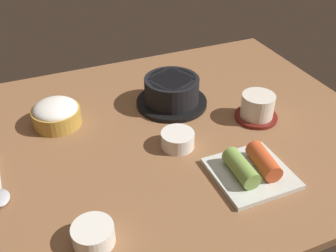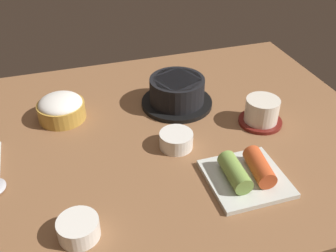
# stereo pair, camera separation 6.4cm
# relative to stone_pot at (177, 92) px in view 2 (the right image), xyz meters

# --- Properties ---
(dining_table) EXTENTS (1.00, 0.76, 0.02)m
(dining_table) POSITION_rel_stone_pot_xyz_m (-0.08, -0.10, -0.04)
(dining_table) COLOR brown
(dining_table) RESTS_ON ground
(stone_pot) EXTENTS (0.17, 0.17, 0.07)m
(stone_pot) POSITION_rel_stone_pot_xyz_m (0.00, 0.00, 0.00)
(stone_pot) COLOR black
(stone_pot) RESTS_ON dining_table
(rice_bowl) EXTENTS (0.11, 0.11, 0.06)m
(rice_bowl) POSITION_rel_stone_pot_xyz_m (-0.28, 0.02, -0.01)
(rice_bowl) COLOR #B78C38
(rice_bowl) RESTS_ON dining_table
(tea_cup_with_saucer) EXTENTS (0.10, 0.10, 0.06)m
(tea_cup_with_saucer) POSITION_rel_stone_pot_xyz_m (0.16, -0.13, -0.00)
(tea_cup_with_saucer) COLOR maroon
(tea_cup_with_saucer) RESTS_ON dining_table
(banchan_cup_center) EXTENTS (0.07, 0.07, 0.03)m
(banchan_cup_center) POSITION_rel_stone_pot_xyz_m (-0.06, -0.16, -0.02)
(banchan_cup_center) COLOR white
(banchan_cup_center) RESTS_ON dining_table
(kimchi_plate) EXTENTS (0.15, 0.15, 0.05)m
(kimchi_plate) POSITION_rel_stone_pot_xyz_m (0.04, -0.30, -0.02)
(kimchi_plate) COLOR silver
(kimchi_plate) RESTS_ON dining_table
(side_bowl_near) EXTENTS (0.07, 0.07, 0.03)m
(side_bowl_near) POSITION_rel_stone_pot_xyz_m (-0.28, -0.34, -0.02)
(side_bowl_near) COLOR white
(side_bowl_near) RESTS_ON dining_table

